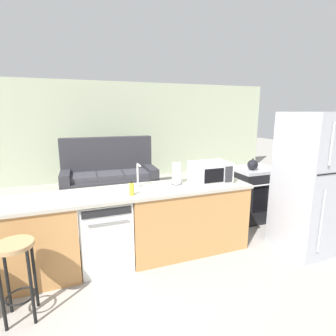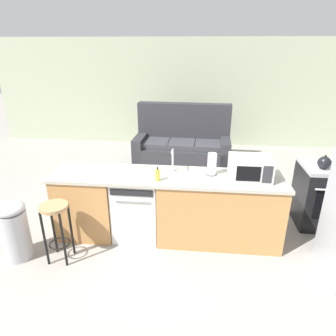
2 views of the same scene
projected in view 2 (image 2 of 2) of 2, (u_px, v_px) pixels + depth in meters
The scene contains 13 objects.
ground_plane at pixel (156, 234), 4.12m from camera, with size 24.00×24.00×0.00m, color gray.
wall_back at pixel (191, 93), 7.46m from camera, with size 10.00×0.06×2.60m.
kitchen_counter at pixel (174, 209), 3.93m from camera, with size 2.94×0.66×0.90m.
dishwasher at pixel (137, 207), 3.98m from camera, with size 0.58×0.61×0.84m.
stove_range at pixel (326, 195), 4.23m from camera, with size 0.76×0.68×0.90m.
microwave at pixel (250, 168), 3.61m from camera, with size 0.50×0.37×0.28m.
sink_faucet at pixel (173, 162), 3.83m from camera, with size 0.07×0.18×0.30m.
paper_towel_roll at pixel (212, 164), 3.73m from camera, with size 0.14×0.14×0.28m.
soap_bottle at pixel (157, 175), 3.58m from camera, with size 0.06×0.06×0.18m.
kettle at pixel (324, 163), 3.92m from camera, with size 0.21×0.17×0.19m.
bar_stool at pixel (56, 221), 3.46m from camera, with size 0.32×0.32×0.74m.
trash_bin at pixel (14, 230), 3.55m from camera, with size 0.35×0.35×0.74m.
couch at pixel (183, 146), 6.49m from camera, with size 2.03×0.98×1.27m.
Camera 2 is at (0.51, -3.42, 2.42)m, focal length 32.00 mm.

